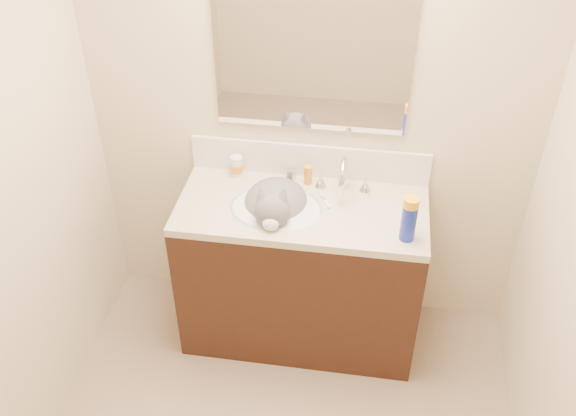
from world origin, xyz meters
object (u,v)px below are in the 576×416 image
(vanity_cabinet, at_px, (301,275))
(cat, at_px, (276,207))
(spray_can, at_px, (409,222))
(basin, at_px, (276,219))
(silver_jar, at_px, (291,174))
(amber_bottle, at_px, (308,175))
(pill_bottle, at_px, (237,166))
(faucet, at_px, (343,178))

(vanity_cabinet, relative_size, cat, 2.60)
(vanity_cabinet, height_order, spray_can, spray_can)
(basin, bearing_deg, silver_jar, 82.39)
(spray_can, bearing_deg, silver_jar, 146.61)
(basin, relative_size, cat, 0.98)
(silver_jar, xyz_separation_m, amber_bottle, (0.09, -0.03, 0.02))
(pill_bottle, distance_m, spray_can, 0.93)
(pill_bottle, bearing_deg, silver_jar, 1.79)
(silver_jar, bearing_deg, vanity_cabinet, -68.31)
(amber_bottle, bearing_deg, cat, -124.21)
(silver_jar, xyz_separation_m, spray_can, (0.58, -0.38, 0.06))
(cat, distance_m, silver_jar, 0.23)
(faucet, xyz_separation_m, spray_can, (0.31, -0.30, 0.01))
(cat, height_order, spray_can, same)
(basin, distance_m, faucet, 0.38)
(vanity_cabinet, xyz_separation_m, basin, (-0.12, -0.03, 0.38))
(vanity_cabinet, bearing_deg, amber_bottle, 88.97)
(basin, xyz_separation_m, spray_can, (0.61, -0.13, 0.16))
(vanity_cabinet, bearing_deg, basin, -165.96)
(pill_bottle, xyz_separation_m, amber_bottle, (0.37, -0.02, -0.00))
(pill_bottle, relative_size, amber_bottle, 1.09)
(basin, bearing_deg, cat, 105.19)
(vanity_cabinet, relative_size, spray_can, 6.45)
(cat, bearing_deg, faucet, 20.28)
(silver_jar, height_order, spray_can, spray_can)
(faucet, bearing_deg, spray_can, -43.85)
(basin, xyz_separation_m, amber_bottle, (0.12, 0.22, 0.12))
(vanity_cabinet, xyz_separation_m, spray_can, (0.49, -0.16, 0.54))
(spray_can, bearing_deg, vanity_cabinet, 161.58)
(pill_bottle, bearing_deg, faucet, -7.64)
(amber_bottle, bearing_deg, vanity_cabinet, -91.03)
(faucet, xyz_separation_m, pill_bottle, (-0.54, 0.07, -0.03))
(vanity_cabinet, xyz_separation_m, faucet, (0.18, 0.14, 0.54))
(vanity_cabinet, distance_m, cat, 0.45)
(vanity_cabinet, distance_m, faucet, 0.58)
(vanity_cabinet, xyz_separation_m, silver_jar, (-0.09, 0.22, 0.48))
(pill_bottle, height_order, silver_jar, pill_bottle)
(faucet, relative_size, silver_jar, 4.78)
(faucet, height_order, silver_jar, faucet)
(faucet, distance_m, spray_can, 0.44)
(vanity_cabinet, height_order, faucet, faucet)
(cat, height_order, amber_bottle, cat)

